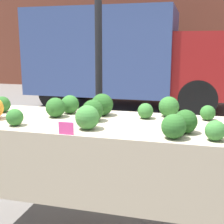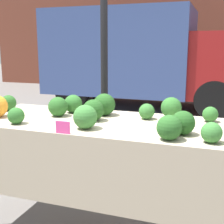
# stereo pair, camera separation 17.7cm
# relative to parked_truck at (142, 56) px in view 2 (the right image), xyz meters

# --- Properties ---
(tent_pole) EXTENTS (0.07, 0.07, 2.45)m
(tent_pole) POSITION_rel_parked_truck_xyz_m (0.77, -4.62, -0.04)
(tent_pole) COLOR black
(tent_pole) RESTS_ON ground_plane
(parked_truck) EXTENTS (4.84, 2.12, 2.34)m
(parked_truck) POSITION_rel_parked_truck_xyz_m (0.00, 0.00, 0.00)
(parked_truck) COLOR #384C84
(parked_truck) RESTS_ON ground_plane
(market_table) EXTENTS (2.29, 0.86, 0.92)m
(market_table) POSITION_rel_parked_truck_xyz_m (1.07, -5.34, -0.46)
(market_table) COLOR tan
(market_table) RESTS_ON ground_plane
(romanesco_head) EXTENTS (0.12, 0.12, 0.10)m
(romanesco_head) POSITION_rel_parked_truck_xyz_m (0.41, -4.93, -0.30)
(romanesco_head) COLOR #93B238
(romanesco_head) RESTS_ON market_table
(broccoli_head_0) EXTENTS (0.16, 0.16, 0.16)m
(broccoli_head_0) POSITION_rel_parked_truck_xyz_m (0.58, -5.22, -0.27)
(broccoli_head_0) COLOR #285B23
(broccoli_head_0) RESTS_ON market_table
(broccoli_head_2) EXTENTS (0.13, 0.13, 0.13)m
(broccoli_head_2) POSITION_rel_parked_truck_xyz_m (1.31, -5.08, -0.29)
(broccoli_head_2) COLOR #336B2D
(broccoli_head_2) RESTS_ON market_table
(broccoli_head_3) EXTENTS (0.16, 0.16, 0.16)m
(broccoli_head_3) POSITION_rel_parked_truck_xyz_m (1.57, -5.60, -0.27)
(broccoli_head_3) COLOR #285B23
(broccoli_head_3) RESTS_ON market_table
(broccoli_head_4) EXTENTS (0.19, 0.19, 0.19)m
(broccoli_head_4) POSITION_rel_parked_truck_xyz_m (0.93, -5.06, -0.26)
(broccoli_head_4) COLOR #23511E
(broccoli_head_4) RESTS_ON market_table
(broccoli_head_5) EXTENTS (0.14, 0.14, 0.14)m
(broccoli_head_5) POSITION_rel_parked_truck_xyz_m (0.03, -5.16, -0.28)
(broccoli_head_5) COLOR #285B23
(broccoli_head_5) RESTS_ON market_table
(broccoli_head_6) EXTENTS (0.12, 0.12, 0.12)m
(broccoli_head_6) POSITION_rel_parked_truck_xyz_m (1.79, -5.01, -0.29)
(broccoli_head_6) COLOR #2D6628
(broccoli_head_6) RESTS_ON market_table
(broccoli_head_7) EXTENTS (0.17, 0.17, 0.17)m
(broccoli_head_7) POSITION_rel_parked_truck_xyz_m (0.96, -5.52, -0.27)
(broccoli_head_7) COLOR #387533
(broccoli_head_7) RESTS_ON market_table
(broccoli_head_8) EXTENTS (0.16, 0.16, 0.16)m
(broccoli_head_8) POSITION_rel_parked_truck_xyz_m (1.64, -5.44, -0.27)
(broccoli_head_8) COLOR #23511E
(broccoli_head_8) RESTS_ON market_table
(broccoli_head_9) EXTENTS (0.17, 0.17, 0.17)m
(broccoli_head_9) POSITION_rel_parked_truck_xyz_m (0.92, -5.28, -0.27)
(broccoli_head_9) COLOR #23511E
(broccoli_head_9) RESTS_ON market_table
(broccoli_head_10) EXTENTS (0.13, 0.13, 0.13)m
(broccoli_head_10) POSITION_rel_parked_truck_xyz_m (0.41, -5.56, -0.29)
(broccoli_head_10) COLOR #2D6628
(broccoli_head_10) RESTS_ON market_table
(broccoli_head_11) EXTENTS (0.16, 0.16, 0.16)m
(broccoli_head_11) POSITION_rel_parked_truck_xyz_m (0.63, -5.05, -0.27)
(broccoli_head_11) COLOR #2D6628
(broccoli_head_11) RESTS_ON market_table
(broccoli_head_12) EXTENTS (0.13, 0.13, 0.13)m
(broccoli_head_12) POSITION_rel_parked_truck_xyz_m (1.82, -5.57, -0.29)
(broccoli_head_12) COLOR #387533
(broccoli_head_12) RESTS_ON market_table
(broccoli_head_13) EXTENTS (0.17, 0.17, 0.17)m
(broccoli_head_13) POSITION_rel_parked_truck_xyz_m (1.48, -4.96, -0.27)
(broccoli_head_13) COLOR #2D6628
(broccoli_head_13) RESTS_ON market_table
(price_sign) EXTENTS (0.11, 0.01, 0.09)m
(price_sign) POSITION_rel_parked_truck_xyz_m (0.87, -5.69, -0.31)
(price_sign) COLOR #EF4793
(price_sign) RESTS_ON market_table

